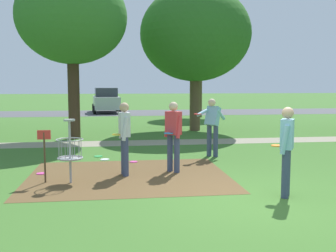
% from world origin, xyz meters
% --- Properties ---
extents(ground_plane, '(160.00, 160.00, 0.00)m').
position_xyz_m(ground_plane, '(0.00, 0.00, 0.00)').
color(ground_plane, '#3D6B28').
extents(dirt_tee_pad, '(4.62, 3.71, 0.01)m').
position_xyz_m(dirt_tee_pad, '(-2.25, 2.26, 0.00)').
color(dirt_tee_pad, brown).
rests_on(dirt_tee_pad, ground).
extents(disc_golf_basket, '(0.98, 0.58, 1.39)m').
position_xyz_m(disc_golf_basket, '(-3.58, 1.79, 0.75)').
color(disc_golf_basket, '#9E9EA3').
rests_on(disc_golf_basket, ground).
extents(player_foreground_watching, '(0.42, 0.49, 1.71)m').
position_xyz_m(player_foreground_watching, '(-2.34, 2.37, 0.97)').
color(player_foreground_watching, '#384260').
rests_on(player_foreground_watching, ground).
extents(player_throwing, '(0.45, 0.49, 1.71)m').
position_xyz_m(player_throwing, '(0.66, 0.18, 0.97)').
color(player_throwing, '#384260').
rests_on(player_throwing, ground).
extents(player_waiting_left, '(1.06, 0.68, 1.71)m').
position_xyz_m(player_waiting_left, '(0.28, 4.45, 0.99)').
color(player_waiting_left, '#384260').
rests_on(player_waiting_left, ground).
extents(player_waiting_right, '(0.45, 0.46, 1.71)m').
position_xyz_m(player_waiting_right, '(-1.15, 2.56, 0.97)').
color(player_waiting_right, '#384260').
rests_on(player_waiting_right, ground).
extents(frisbee_near_basket, '(0.22, 0.22, 0.02)m').
position_xyz_m(frisbee_near_basket, '(-4.32, 2.75, 0.01)').
color(frisbee_near_basket, '#E53D99').
rests_on(frisbee_near_basket, ground).
extents(frisbee_by_tee, '(0.21, 0.21, 0.02)m').
position_xyz_m(frisbee_by_tee, '(-2.06, 3.89, 0.01)').
color(frisbee_by_tee, '#E53D99').
rests_on(frisbee_by_tee, ground).
extents(frisbee_mid_grass, '(0.25, 0.25, 0.02)m').
position_xyz_m(frisbee_mid_grass, '(-3.06, 4.85, 0.01)').
color(frisbee_mid_grass, green).
rests_on(frisbee_mid_grass, ground).
extents(frisbee_far_left, '(0.25, 0.25, 0.02)m').
position_xyz_m(frisbee_far_left, '(-2.85, 4.34, 0.01)').
color(frisbee_far_left, white).
rests_on(frisbee_far_left, ground).
extents(tree_near_left, '(4.99, 4.99, 6.49)m').
position_xyz_m(tree_near_left, '(1.09, 11.00, 4.35)').
color(tree_near_left, brown).
rests_on(tree_near_left, ground).
extents(tree_near_right, '(3.76, 3.76, 6.01)m').
position_xyz_m(tree_near_right, '(2.78, 18.16, 4.38)').
color(tree_near_right, brown).
rests_on(tree_near_right, ground).
extents(tree_mid_center, '(4.21, 4.21, 6.47)m').
position_xyz_m(tree_mid_center, '(-4.13, 8.98, 4.65)').
color(tree_mid_center, '#422D1E').
rests_on(tree_mid_center, ground).
extents(parking_lot_strip, '(36.00, 6.00, 0.01)m').
position_xyz_m(parking_lot_strip, '(0.00, 22.56, 0.00)').
color(parking_lot_strip, '#4C4C51').
rests_on(parking_lot_strip, ground).
extents(parked_car_leftmost, '(2.23, 4.33, 1.84)m').
position_xyz_m(parked_car_leftmost, '(-3.22, 23.04, 0.92)').
color(parked_car_leftmost, '#B2B7BC').
rests_on(parked_car_leftmost, ground).
extents(gravel_path, '(40.00, 1.35, 0.00)m').
position_xyz_m(gravel_path, '(0.00, 7.45, 0.00)').
color(gravel_path, gray).
rests_on(gravel_path, ground).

